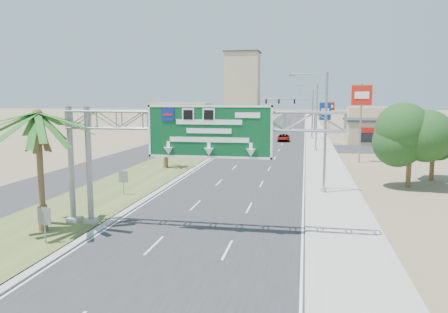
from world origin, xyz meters
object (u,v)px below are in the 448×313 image
sign_gantry (184,130)px  pole_sign_blue (325,113)px  car_mid_lane (260,146)px  pole_sign_red_near (362,100)px  car_right_lane (284,138)px  palm_near (37,115)px  car_left_lane (226,147)px  car_far (265,130)px  pole_sign_red_far (329,109)px  store_building (399,132)px  signal_mast (302,114)px

sign_gantry → pole_sign_blue: (10.24, 52.90, -0.68)m
car_mid_lane → pole_sign_red_near: size_ratio=0.43×
car_mid_lane → car_right_lane: (2.91, 14.70, -0.03)m
palm_near → car_left_lane: (3.70, 39.93, -6.09)m
car_mid_lane → car_right_lane: 14.99m
palm_near → car_right_lane: size_ratio=1.76×
palm_near → car_far: (6.12, 76.81, -6.27)m
car_right_lane → pole_sign_red_far: (9.10, 19.58, 4.97)m
sign_gantry → car_right_lane: (3.06, 56.18, -5.40)m
car_left_lane → car_right_lane: car_left_lane is taller
car_right_lane → pole_sign_red_far: size_ratio=0.66×
sign_gantry → pole_sign_red_near: (13.55, 30.79, 1.58)m
sign_gantry → car_mid_lane: 41.82m
store_building → car_mid_lane: bearing=-147.5°
car_far → signal_mast: bearing=-59.0°
signal_mast → pole_sign_red_far: bearing=66.6°
car_far → pole_sign_blue: pole_sign_blue is taller
car_mid_lane → pole_sign_blue: size_ratio=0.57×
sign_gantry → pole_sign_blue: bearing=79.0°
car_right_lane → car_far: car_right_lane is taller
car_right_lane → car_far: (-5.08, 18.70, -0.00)m
palm_near → car_far: size_ratio=1.85×
car_right_lane → car_far: bearing=103.6°
pole_sign_red_far → car_far: bearing=-176.4°
pole_sign_red_near → car_left_lane: bearing=158.2°
sign_gantry → car_far: sign_gantry is taller
store_building → pole_sign_red_far: pole_sign_red_far is taller
store_building → car_right_lane: 20.05m
sign_gantry → pole_sign_blue: 53.88m
car_mid_lane → pole_sign_blue: pole_sign_blue is taller
car_right_lane → pole_sign_red_near: bearing=-69.2°
pole_sign_blue → store_building: bearing=13.9°
sign_gantry → palm_near: (-8.14, -1.93, 0.87)m
car_mid_lane → car_right_lane: car_mid_lane is taller
sign_gantry → car_right_lane: 56.52m
store_building → car_mid_lane: 27.20m
signal_mast → car_mid_lane: signal_mast is taller
pole_sign_blue → sign_gantry: bearing=-101.0°
car_left_lane → pole_sign_red_near: bearing=-21.2°
car_far → pole_sign_blue: 25.61m
signal_mast → car_right_lane: (-3.17, -5.86, -4.19)m
store_building → car_mid_lane: size_ratio=4.31×
car_mid_lane → car_far: bearing=94.0°
store_building → car_left_lane: size_ratio=3.66×
sign_gantry → car_left_lane: bearing=96.7°
signal_mast → car_left_lane: (-10.67, -24.05, -4.01)m
palm_near → sign_gantry: bearing=13.3°
car_right_lane → pole_sign_red_far: 22.16m
store_building → car_far: store_building is taller
signal_mast → pole_sign_blue: (4.01, -9.15, 0.52)m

